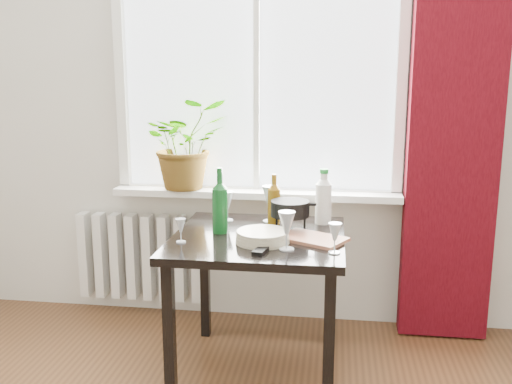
# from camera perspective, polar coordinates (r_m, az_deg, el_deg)

# --- Properties ---
(window) EXTENTS (1.72, 0.08, 1.62)m
(window) POSITION_cam_1_polar(r_m,az_deg,el_deg) (3.42, 0.12, 12.93)
(window) COLOR white
(window) RESTS_ON ground
(windowsill) EXTENTS (1.72, 0.20, 0.04)m
(windowsill) POSITION_cam_1_polar(r_m,az_deg,el_deg) (3.43, -0.05, -0.12)
(windowsill) COLOR white
(windowsill) RESTS_ON ground
(curtain) EXTENTS (0.50, 0.12, 2.56)m
(curtain) POSITION_cam_1_polar(r_m,az_deg,el_deg) (3.36, 19.30, 7.10)
(curtain) COLOR #37050B
(curtain) RESTS_ON ground
(radiator) EXTENTS (0.80, 0.10, 0.55)m
(radiator) POSITION_cam_1_polar(r_m,az_deg,el_deg) (3.75, -11.48, -6.36)
(radiator) COLOR silver
(radiator) RESTS_ON ground
(table) EXTENTS (0.85, 0.85, 0.74)m
(table) POSITION_cam_1_polar(r_m,az_deg,el_deg) (2.88, 0.26, -6.09)
(table) COLOR black
(table) RESTS_ON ground
(potted_plant) EXTENTS (0.63, 0.61, 0.54)m
(potted_plant) POSITION_cam_1_polar(r_m,az_deg,el_deg) (3.46, -7.03, 4.81)
(potted_plant) COLOR #28731E
(potted_plant) RESTS_ON windowsill
(wine_bottle_left) EXTENTS (0.10, 0.10, 0.32)m
(wine_bottle_left) POSITION_cam_1_polar(r_m,az_deg,el_deg) (2.94, -3.58, -0.68)
(wine_bottle_left) COLOR #0C401C
(wine_bottle_left) RESTS_ON table
(wine_bottle_right) EXTENTS (0.10, 0.10, 0.34)m
(wine_bottle_right) POSITION_cam_1_polar(r_m,az_deg,el_deg) (2.87, -3.64, -0.80)
(wine_bottle_right) COLOR #0D4618
(wine_bottle_right) RESTS_ON table
(bottle_amber) EXTENTS (0.08, 0.08, 0.28)m
(bottle_amber) POSITION_cam_1_polar(r_m,az_deg,el_deg) (3.03, 1.81, -0.66)
(bottle_amber) COLOR brown
(bottle_amber) RESTS_ON table
(cleaning_bottle) EXTENTS (0.10, 0.10, 0.30)m
(cleaning_bottle) POSITION_cam_1_polar(r_m,az_deg,el_deg) (3.06, 6.76, -0.39)
(cleaning_bottle) COLOR white
(cleaning_bottle) RESTS_ON table
(wineglass_front_right) EXTENTS (0.09, 0.09, 0.18)m
(wineglass_front_right) POSITION_cam_1_polar(r_m,az_deg,el_deg) (2.61, 3.09, -3.84)
(wineglass_front_right) COLOR #B7BFC6
(wineglass_front_right) RESTS_ON table
(wineglass_far_right) EXTENTS (0.08, 0.08, 0.14)m
(wineglass_far_right) POSITION_cam_1_polar(r_m,az_deg,el_deg) (2.58, 7.88, -4.57)
(wineglass_far_right) COLOR silver
(wineglass_far_right) RESTS_ON table
(wineglass_back_center) EXTENTS (0.10, 0.10, 0.21)m
(wineglass_back_center) POSITION_cam_1_polar(r_m,az_deg,el_deg) (3.09, 1.41, -1.14)
(wineglass_back_center) COLOR silver
(wineglass_back_center) RESTS_ON table
(wineglass_back_left) EXTENTS (0.08, 0.08, 0.17)m
(wineglass_back_left) POSITION_cam_1_polar(r_m,az_deg,el_deg) (3.11, -2.90, -1.39)
(wineglass_back_left) COLOR silver
(wineglass_back_left) RESTS_ON table
(wineglass_front_left) EXTENTS (0.07, 0.07, 0.12)m
(wineglass_front_left) POSITION_cam_1_polar(r_m,az_deg,el_deg) (2.74, -7.54, -3.83)
(wineglass_front_left) COLOR silver
(wineglass_front_left) RESTS_ON table
(plate_stack) EXTENTS (0.31, 0.31, 0.06)m
(plate_stack) POSITION_cam_1_polar(r_m,az_deg,el_deg) (2.73, 0.65, -4.49)
(plate_stack) COLOR beige
(plate_stack) RESTS_ON table
(fondue_pot) EXTENTS (0.23, 0.20, 0.15)m
(fondue_pot) POSITION_cam_1_polar(r_m,az_deg,el_deg) (2.93, 3.42, -2.35)
(fondue_pot) COLOR black
(fondue_pot) RESTS_ON table
(tv_remote) EXTENTS (0.08, 0.17, 0.02)m
(tv_remote) POSITION_cam_1_polar(r_m,az_deg,el_deg) (2.61, 0.71, -5.70)
(tv_remote) COLOR black
(tv_remote) RESTS_ON table
(cutting_board) EXTENTS (0.37, 0.32, 0.02)m
(cutting_board) POSITION_cam_1_polar(r_m,az_deg,el_deg) (2.78, 5.65, -4.66)
(cutting_board) COLOR #A8674B
(cutting_board) RESTS_ON table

